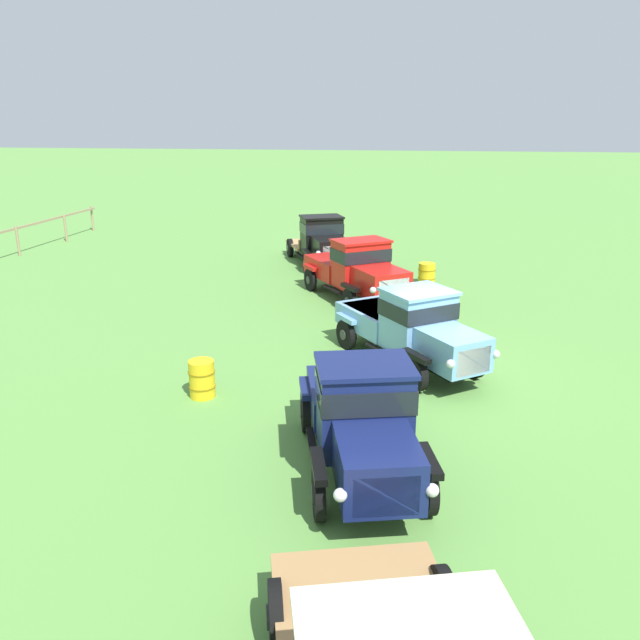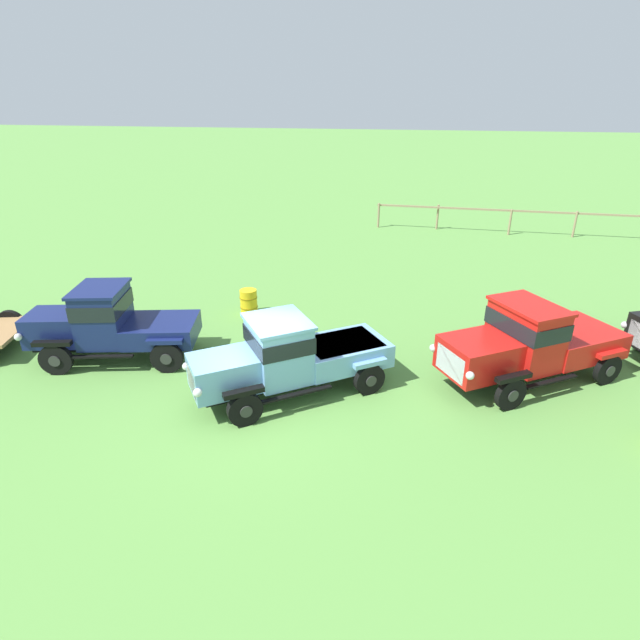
# 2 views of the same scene
# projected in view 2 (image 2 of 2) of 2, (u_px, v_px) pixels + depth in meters

# --- Properties ---
(ground_plane) EXTENTS (240.00, 240.00, 0.00)m
(ground_plane) POSITION_uv_depth(u_px,v_px,m) (260.00, 406.00, 12.08)
(ground_plane) COLOR #5B9342
(paddock_fence) EXTENTS (17.72, 0.57, 1.38)m
(paddock_fence) POSITION_uv_depth(u_px,v_px,m) (541.00, 217.00, 26.82)
(paddock_fence) COLOR #997F60
(paddock_fence) RESTS_ON ground
(vintage_truck_second_in_line) EXTENTS (4.89, 2.90, 2.16)m
(vintage_truck_second_in_line) POSITION_uv_depth(u_px,v_px,m) (110.00, 323.00, 13.89)
(vintage_truck_second_in_line) COLOR black
(vintage_truck_second_in_line) RESTS_ON ground
(vintage_truck_midrow_center) EXTENTS (4.90, 4.22, 2.06)m
(vintage_truck_midrow_center) POSITION_uv_depth(u_px,v_px,m) (288.00, 356.00, 12.22)
(vintage_truck_midrow_center) COLOR black
(vintage_truck_midrow_center) RESTS_ON ground
(vintage_truck_far_side) EXTENTS (5.14, 4.30, 2.16)m
(vintage_truck_far_side) POSITION_uv_depth(u_px,v_px,m) (530.00, 342.00, 12.84)
(vintage_truck_far_side) COLOR black
(vintage_truck_far_side) RESTS_ON ground
(oil_drum_beside_row) EXTENTS (0.61, 0.61, 0.87)m
(oil_drum_beside_row) POSITION_uv_depth(u_px,v_px,m) (249.00, 302.00, 17.12)
(oil_drum_beside_row) COLOR gold
(oil_drum_beside_row) RESTS_ON ground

